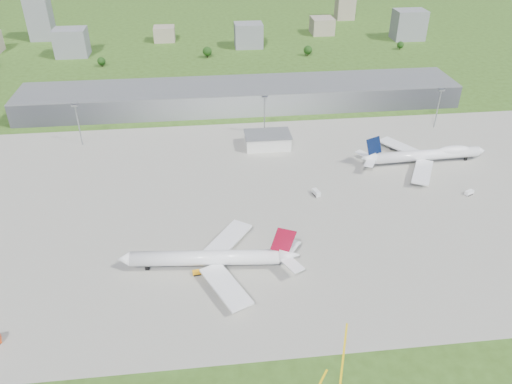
{
  "coord_description": "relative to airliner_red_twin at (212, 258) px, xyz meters",
  "views": [
    {
      "loc": [
        -27.0,
        -163.67,
        134.77
      ],
      "look_at": [
        -4.21,
        35.86,
        9.0
      ],
      "focal_mm": 35.0,
      "sensor_mm": 36.0,
      "label": 1
    }
  ],
  "objects": [
    {
      "name": "ground",
      "position": [
        26.98,
        156.53,
        -5.37
      ],
      "size": [
        1400.0,
        1400.0,
        0.0
      ],
      "primitive_type": "plane",
      "color": "#325019",
      "rests_on": "ground"
    },
    {
      "name": "mast_east",
      "position": [
        146.98,
        121.53,
        12.34
      ],
      "size": [
        3.5,
        2.0,
        25.9
      ],
      "color": "gray",
      "rests_on": "ground"
    },
    {
      "name": "terminal",
      "position": [
        26.98,
        171.53,
        2.13
      ],
      "size": [
        300.0,
        42.0,
        15.0
      ],
      "primitive_type": "cube",
      "color": "gray",
      "rests_on": "ground"
    },
    {
      "name": "tree_c",
      "position": [
        6.98,
        286.53,
        0.47
      ],
      "size": [
        8.1,
        8.1,
        9.9
      ],
      "color": "#382314",
      "rests_on": "ground"
    },
    {
      "name": "bldg_tall_w",
      "position": [
        -153.02,
        366.53,
        16.63
      ],
      "size": [
        22.0,
        20.0,
        44.0
      ],
      "primitive_type": "cube",
      "color": "slate",
      "rests_on": "ground"
    },
    {
      "name": "bldg_tall_e",
      "position": [
        166.98,
        416.53,
        12.63
      ],
      "size": [
        20.0,
        18.0,
        36.0
      ],
      "primitive_type": "cube",
      "color": "gray",
      "rests_on": "ground"
    },
    {
      "name": "apron",
      "position": [
        36.98,
        46.53,
        -5.33
      ],
      "size": [
        360.0,
        190.0,
        0.08
      ],
      "primitive_type": "cube",
      "color": "gray",
      "rests_on": "ground"
    },
    {
      "name": "bldg_ce",
      "position": [
        126.98,
        356.53,
        2.63
      ],
      "size": [
        22.0,
        24.0,
        16.0
      ],
      "primitive_type": "cube",
      "color": "gray",
      "rests_on": "ground"
    },
    {
      "name": "bldg_c",
      "position": [
        46.98,
        316.53,
        5.63
      ],
      "size": [
        26.0,
        20.0,
        22.0
      ],
      "primitive_type": "cube",
      "color": "slate",
      "rests_on": "ground"
    },
    {
      "name": "van_white_far",
      "position": [
        130.85,
        41.76,
        -4.17
      ],
      "size": [
        5.0,
        3.85,
        2.36
      ],
      "rotation": [
        0.0,
        0.0,
        0.44
      ],
      "color": "white",
      "rests_on": "ground"
    },
    {
      "name": "bldg_w",
      "position": [
        -113.02,
        306.53,
        6.63
      ],
      "size": [
        28.0,
        22.0,
        24.0
      ],
      "primitive_type": "cube",
      "color": "slate",
      "rests_on": "ground"
    },
    {
      "name": "mast_west",
      "position": [
        -73.02,
        121.53,
        12.34
      ],
      "size": [
        3.5,
        2.0,
        25.9
      ],
      "color": "gray",
      "rests_on": "ground"
    },
    {
      "name": "ops_building",
      "position": [
        36.98,
        106.53,
        -1.37
      ],
      "size": [
        26.0,
        16.0,
        8.0
      ],
      "primitive_type": "cube",
      "color": "silver",
      "rests_on": "ground"
    },
    {
      "name": "bldg_e",
      "position": [
        206.98,
        326.53,
        8.63
      ],
      "size": [
        30.0,
        22.0,
        28.0
      ],
      "primitive_type": "cube",
      "color": "slate",
      "rests_on": "ground"
    },
    {
      "name": "van_white_near",
      "position": [
        54.16,
        50.08,
        -3.96
      ],
      "size": [
        3.82,
        6.0,
        2.79
      ],
      "rotation": [
        0.0,
        0.0,
        1.84
      ],
      "color": "silver",
      "rests_on": "ground"
    },
    {
      "name": "tug_yellow",
      "position": [
        -6.32,
        -2.94,
        -4.45
      ],
      "size": [
        3.77,
        2.51,
        1.76
      ],
      "rotation": [
        0.0,
        0.0,
        0.14
      ],
      "color": "orange",
      "rests_on": "ground"
    },
    {
      "name": "tree_w",
      "position": [
        -83.02,
        271.53,
        -0.51
      ],
      "size": [
        6.75,
        6.75,
        8.25
      ],
      "color": "#382314",
      "rests_on": "ground"
    },
    {
      "name": "airliner_red_twin",
      "position": [
        0.0,
        0.0,
        0.0
      ],
      "size": [
        73.46,
        57.02,
        20.15
      ],
      "rotation": [
        0.0,
        0.0,
        3.05
      ],
      "color": "white",
      "rests_on": "ground"
    },
    {
      "name": "airliner_blue_quad",
      "position": [
        122.06,
        76.07,
        -0.07
      ],
      "size": [
        72.91,
        57.21,
        19.05
      ],
      "rotation": [
        0.0,
        0.0,
        0.04
      ],
      "color": "white",
      "rests_on": "ground"
    },
    {
      "name": "tree_far_e",
      "position": [
        186.98,
        291.53,
        -0.83
      ],
      "size": [
        6.3,
        6.3,
        7.7
      ],
      "color": "#382314",
      "rests_on": "ground"
    },
    {
      "name": "bldg_cw",
      "position": [
        -33.02,
        346.53,
        1.63
      ],
      "size": [
        20.0,
        18.0,
        14.0
      ],
      "primitive_type": "cube",
      "color": "gray",
      "rests_on": "ground"
    },
    {
      "name": "mast_center",
      "position": [
        36.98,
        121.53,
        12.34
      ],
      "size": [
        3.5,
        2.0,
        25.9
      ],
      "color": "gray",
      "rests_on": "ground"
    },
    {
      "name": "tree_e",
      "position": [
        96.98,
        281.53,
        0.15
      ],
      "size": [
        7.65,
        7.65,
        9.35
      ],
      "color": "#382314",
      "rests_on": "ground"
    }
  ]
}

